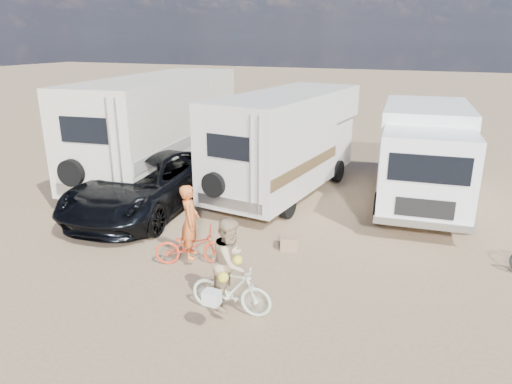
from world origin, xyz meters
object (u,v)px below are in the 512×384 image
at_px(rv_main, 286,144).
at_px(dark_suv, 144,184).
at_px(rider_woman, 231,271).
at_px(bike_man, 191,246).
at_px(rv_left, 160,128).
at_px(cooler, 151,212).
at_px(crate, 288,242).
at_px(bike_woman, 231,290).
at_px(rider_man, 190,229).
at_px(box_truck, 424,158).

bearing_deg(rv_main, dark_suv, -129.13).
height_order(rv_main, rider_woman, rv_main).
bearing_deg(bike_man, rv_left, 13.60).
bearing_deg(cooler, rv_main, 40.90).
relative_size(rv_main, rv_left, 0.77).
distance_m(cooler, crate, 4.22).
bearing_deg(bike_man, bike_woman, -155.47).
xyz_separation_m(rider_man, crate, (1.78, 1.62, -0.69)).
distance_m(rv_left, rider_woman, 9.73).
xyz_separation_m(rv_main, dark_suv, (-3.29, -3.20, -0.82)).
bearing_deg(crate, box_truck, 59.49).
bearing_deg(cooler, rider_man, -52.01).
bearing_deg(rider_woman, dark_suv, 46.20).
height_order(rv_main, box_truck, rv_main).
height_order(dark_suv, cooler, dark_suv).
xyz_separation_m(box_truck, rider_woman, (-2.76, -7.64, -0.62)).
height_order(bike_woman, rider_man, rider_man).
distance_m(rv_left, bike_man, 7.60).
xyz_separation_m(rv_left, dark_suv, (1.61, -3.33, -0.98)).
bearing_deg(rider_man, rider_woman, -155.47).
height_order(box_truck, bike_man, box_truck).
bearing_deg(rider_man, dark_suv, 25.51).
bearing_deg(box_truck, cooler, -153.52).
bearing_deg(rv_main, crate, -62.66).
relative_size(rv_left, cooler, 14.93).
bearing_deg(rider_woman, rider_man, 45.57).
height_order(box_truck, rider_woman, box_truck).
xyz_separation_m(bike_man, crate, (1.78, 1.62, -0.27)).
height_order(bike_man, bike_woman, bike_woman).
distance_m(box_truck, rider_woman, 8.15).
xyz_separation_m(bike_woman, crate, (0.07, 3.08, -0.32)).
bearing_deg(bike_woman, bike_man, 45.57).
relative_size(rv_main, cooler, 11.46).
relative_size(rv_main, dark_suv, 1.15).
distance_m(rider_man, cooler, 3.14).
xyz_separation_m(rv_main, cooler, (-2.67, -3.83, -1.40)).
xyz_separation_m(rv_main, box_truck, (4.23, 0.47, -0.15)).
bearing_deg(rider_man, bike_man, 65.07).
height_order(box_truck, bike_woman, box_truck).
bearing_deg(box_truck, rider_woman, -115.29).
xyz_separation_m(bike_man, rider_woman, (1.71, -1.46, 0.43)).
xyz_separation_m(rv_left, rider_man, (4.66, -5.85, -0.96)).
bearing_deg(dark_suv, box_truck, 19.96).
relative_size(bike_man, crate, 3.99).
bearing_deg(crate, rider_woman, -91.39).
height_order(rider_man, cooler, rider_man).
xyz_separation_m(box_truck, dark_suv, (-7.52, -3.66, -0.66)).
bearing_deg(box_truck, rv_left, 176.68).
height_order(dark_suv, bike_woman, dark_suv).
bearing_deg(dark_suv, rv_main, 38.17).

